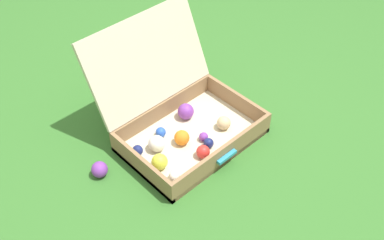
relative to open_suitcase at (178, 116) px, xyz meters
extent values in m
plane|color=#336B28|center=(-0.01, -0.15, -0.11)|extent=(16.00, 16.00, 0.00)
cube|color=beige|center=(0.01, -0.08, -0.10)|extent=(0.63, 0.43, 0.03)
cube|color=olive|center=(-0.30, -0.08, -0.05)|extent=(0.02, 0.43, 0.12)
cube|color=olive|center=(0.32, -0.08, -0.05)|extent=(0.02, 0.43, 0.12)
cube|color=olive|center=(0.01, -0.29, -0.05)|extent=(0.60, 0.02, 0.12)
cube|color=olive|center=(0.01, 0.12, -0.05)|extent=(0.60, 0.02, 0.12)
cube|color=beige|center=(0.01, 0.22, 0.20)|extent=(0.63, 0.20, 0.40)
cube|color=teal|center=(0.01, -0.31, -0.05)|extent=(0.11, 0.02, 0.02)
sphere|color=blue|center=(-0.09, 0.02, -0.06)|extent=(0.05, 0.05, 0.05)
sphere|color=navy|center=(0.02, -0.18, -0.06)|extent=(0.05, 0.05, 0.05)
sphere|color=#D1B784|center=(0.16, -0.14, -0.06)|extent=(0.07, 0.07, 0.07)
sphere|color=#CCDB38|center=(-0.22, -0.12, -0.05)|extent=(0.07, 0.07, 0.07)
sphere|color=red|center=(-0.04, -0.21, -0.06)|extent=(0.06, 0.06, 0.06)
sphere|color=navy|center=(-0.25, 0.01, -0.06)|extent=(0.05, 0.05, 0.05)
sphere|color=orange|center=(-0.05, -0.08, -0.05)|extent=(0.07, 0.07, 0.07)
sphere|color=purple|center=(0.04, -0.14, -0.07)|extent=(0.04, 0.04, 0.04)
sphere|color=white|center=(-0.22, -0.22, -0.07)|extent=(0.05, 0.05, 0.05)
sphere|color=purple|center=(0.08, 0.04, -0.05)|extent=(0.08, 0.08, 0.08)
sphere|color=white|center=(-0.16, -0.03, -0.05)|extent=(0.08, 0.08, 0.08)
sphere|color=purple|center=(-0.43, 0.04, -0.08)|extent=(0.07, 0.07, 0.07)
camera|label=1|loc=(-1.06, -1.21, 1.50)|focal=43.52mm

